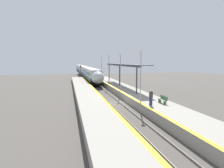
# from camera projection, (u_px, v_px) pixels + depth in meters

# --- Properties ---
(ground_plane) EXTENTS (120.00, 120.00, 0.00)m
(ground_plane) POSITION_uv_depth(u_px,v_px,m) (115.00, 103.00, 24.46)
(ground_plane) COLOR #4C4742
(rail_left) EXTENTS (0.08, 90.00, 0.15)m
(rail_left) POSITION_uv_depth(u_px,v_px,m) (110.00, 103.00, 24.28)
(rail_left) COLOR slate
(rail_left) RESTS_ON ground_plane
(rail_right) EXTENTS (0.08, 90.00, 0.15)m
(rail_right) POSITION_uv_depth(u_px,v_px,m) (120.00, 102.00, 24.62)
(rail_right) COLOR slate
(rail_right) RESTS_ON ground_plane
(train) EXTENTS (2.91, 72.56, 3.86)m
(train) POSITION_uv_depth(u_px,v_px,m) (84.00, 70.00, 71.35)
(train) COLOR black
(train) RESTS_ON ground_plane
(platform_right) EXTENTS (4.03, 64.00, 1.03)m
(platform_right) POSITION_uv_depth(u_px,v_px,m) (140.00, 98.00, 25.29)
(platform_right) COLOR gray
(platform_right) RESTS_ON ground_plane
(platform_left) EXTENTS (3.49, 64.00, 1.03)m
(platform_left) POSITION_uv_depth(u_px,v_px,m) (90.00, 101.00, 23.56)
(platform_left) COLOR gray
(platform_left) RESTS_ON ground_plane
(platform_bench) EXTENTS (0.44, 1.54, 0.89)m
(platform_bench) POSITION_uv_depth(u_px,v_px,m) (163.00, 99.00, 20.14)
(platform_bench) COLOR #4C6B4C
(platform_bench) RESTS_ON platform_right
(person_waiting) EXTENTS (0.36, 0.23, 1.77)m
(person_waiting) POSITION_uv_depth(u_px,v_px,m) (151.00, 97.00, 19.10)
(person_waiting) COLOR navy
(person_waiting) RESTS_ON platform_right
(railway_signal) EXTENTS (0.28, 0.28, 4.68)m
(railway_signal) POSITION_uv_depth(u_px,v_px,m) (81.00, 71.00, 53.58)
(railway_signal) COLOR #59595E
(railway_signal) RESTS_ON ground_plane
(lamppost_near) EXTENTS (0.36, 0.20, 6.10)m
(lamppost_near) POSITION_uv_depth(u_px,v_px,m) (141.00, 73.00, 20.92)
(lamppost_near) COLOR #9E9EA3
(lamppost_near) RESTS_ON platform_right
(lamppost_mid) EXTENTS (0.36, 0.20, 6.10)m
(lamppost_mid) POSITION_uv_depth(u_px,v_px,m) (120.00, 70.00, 29.06)
(lamppost_mid) COLOR #9E9EA3
(lamppost_mid) RESTS_ON platform_right
(lamppost_far) EXTENTS (0.36, 0.20, 6.10)m
(lamppost_far) POSITION_uv_depth(u_px,v_px,m) (109.00, 68.00, 37.20)
(lamppost_far) COLOR #9E9EA3
(lamppost_far) RESTS_ON platform_right
(lamppost_farthest) EXTENTS (0.36, 0.20, 6.10)m
(lamppost_farthest) POSITION_uv_depth(u_px,v_px,m) (102.00, 67.00, 45.35)
(lamppost_farthest) COLOR #9E9EA3
(lamppost_farthest) RESTS_ON platform_right
(station_canopy) EXTENTS (2.02, 20.92, 4.30)m
(station_canopy) POSITION_uv_depth(u_px,v_px,m) (122.00, 65.00, 34.27)
(station_canopy) COLOR #333842
(station_canopy) RESTS_ON platform_right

